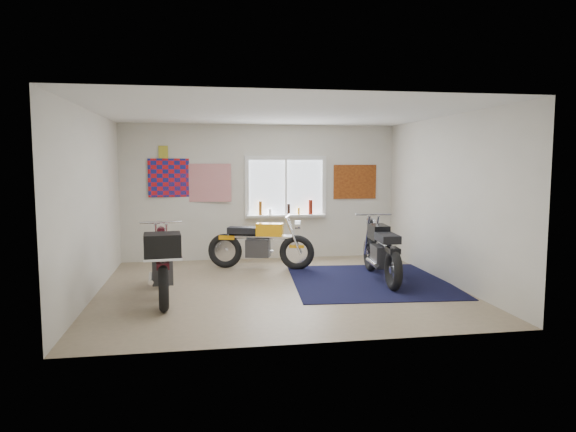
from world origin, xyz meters
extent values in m
plane|color=#9E896B|center=(0.00, 0.00, 0.00)|extent=(5.50, 5.50, 0.00)
plane|color=white|center=(0.00, 0.00, 2.70)|extent=(5.50, 5.50, 0.00)
plane|color=silver|center=(0.00, 2.50, 1.35)|extent=(5.50, 0.00, 5.50)
plane|color=silver|center=(0.00, -2.50, 1.35)|extent=(5.50, 0.00, 5.50)
plane|color=silver|center=(-2.75, 0.00, 1.35)|extent=(0.00, 5.00, 5.00)
plane|color=silver|center=(2.75, 0.00, 1.35)|extent=(0.00, 5.00, 5.00)
cube|color=black|center=(1.53, 0.18, 0.01)|extent=(2.69, 2.79, 0.01)
cube|color=white|center=(0.50, 2.48, 1.45)|extent=(1.50, 0.02, 1.10)
cube|color=white|center=(0.50, 2.47, 2.04)|extent=(1.66, 0.06, 0.08)
cube|color=white|center=(0.50, 2.47, 0.86)|extent=(1.66, 0.06, 0.08)
cube|color=white|center=(-0.29, 2.47, 1.45)|extent=(0.08, 0.06, 1.10)
cube|color=white|center=(1.29, 2.47, 1.45)|extent=(0.08, 0.06, 1.10)
cube|color=white|center=(0.50, 2.47, 1.45)|extent=(0.04, 0.06, 1.10)
cube|color=white|center=(0.50, 2.41, 0.88)|extent=(1.60, 0.16, 0.04)
cylinder|color=brown|center=(-0.03, 2.40, 1.04)|extent=(0.07, 0.07, 0.28)
cylinder|color=white|center=(0.17, 2.40, 0.96)|extent=(0.06, 0.06, 0.12)
cylinder|color=black|center=(0.55, 2.40, 1.01)|extent=(0.06, 0.06, 0.22)
cylinder|color=orange|center=(0.76, 2.40, 0.97)|extent=(0.05, 0.05, 0.14)
cylinder|color=maroon|center=(1.00, 2.40, 1.05)|extent=(0.09, 0.09, 0.30)
plane|color=red|center=(-1.70, 2.48, 1.65)|extent=(1.00, 0.07, 1.00)
plane|color=red|center=(-1.05, 2.46, 1.55)|extent=(0.90, 0.09, 0.90)
cube|color=gold|center=(-1.90, 2.48, 2.15)|extent=(0.18, 0.02, 0.24)
cube|color=#A54C14|center=(1.95, 2.48, 1.55)|extent=(0.90, 0.03, 0.70)
torus|color=black|center=(0.52, 1.31, 0.32)|extent=(0.65, 0.30, 0.64)
torus|color=black|center=(-0.77, 1.69, 0.32)|extent=(0.65, 0.30, 0.64)
cylinder|color=white|center=(0.52, 1.31, 0.32)|extent=(0.13, 0.12, 0.11)
cylinder|color=white|center=(-0.77, 1.69, 0.32)|extent=(0.13, 0.12, 0.11)
cylinder|color=white|center=(-0.13, 1.50, 0.59)|extent=(1.18, 0.43, 0.09)
cube|color=#313134|center=(-0.17, 1.51, 0.38)|extent=(0.49, 0.38, 0.33)
cylinder|color=white|center=(-0.13, 1.66, 0.29)|extent=(0.52, 0.21, 0.07)
cube|color=#FCA20D|center=(0.04, 1.45, 0.73)|extent=(0.53, 0.38, 0.23)
cube|color=black|center=(-0.45, 1.60, 0.71)|extent=(0.58, 0.41, 0.11)
cube|color=#FCA20D|center=(-0.72, 1.68, 0.57)|extent=(0.32, 0.23, 0.08)
cube|color=#FCA20D|center=(0.52, 1.31, 0.43)|extent=(0.30, 0.20, 0.05)
cylinder|color=white|center=(0.35, 1.36, 0.98)|extent=(0.20, 0.58, 0.03)
cylinder|color=white|center=(0.53, 1.30, 0.82)|extent=(0.14, 0.17, 0.15)
torus|color=black|center=(1.81, 0.99, 0.32)|extent=(0.18, 0.65, 0.65)
torus|color=black|center=(1.69, -0.44, 0.32)|extent=(0.18, 0.65, 0.65)
cylinder|color=white|center=(1.81, 0.99, 0.32)|extent=(0.11, 0.12, 0.11)
cylinder|color=white|center=(1.69, -0.44, 0.32)|extent=(0.11, 0.12, 0.11)
cylinder|color=white|center=(1.75, 0.27, 0.64)|extent=(0.19, 1.30, 0.09)
cube|color=#313134|center=(1.75, 0.22, 0.41)|extent=(0.32, 0.48, 0.35)
cylinder|color=white|center=(1.58, 0.23, 0.31)|extent=(0.12, 0.57, 0.07)
cube|color=black|center=(1.76, 0.46, 0.78)|extent=(0.31, 0.53, 0.25)
cube|color=black|center=(1.72, -0.09, 0.76)|extent=(0.33, 0.58, 0.12)
cube|color=black|center=(1.70, -0.39, 0.62)|extent=(0.19, 0.32, 0.08)
cube|color=black|center=(1.81, 0.99, 0.44)|extent=(0.17, 0.30, 0.05)
cylinder|color=white|center=(1.79, 0.80, 1.05)|extent=(0.64, 0.09, 0.04)
cylinder|color=white|center=(1.81, 1.01, 0.88)|extent=(0.17, 0.12, 0.16)
torus|color=black|center=(-1.81, 0.42, 0.33)|extent=(0.19, 0.67, 0.66)
torus|color=black|center=(-1.69, -1.00, 0.33)|extent=(0.19, 0.67, 0.66)
cylinder|color=white|center=(-1.81, 0.42, 0.33)|extent=(0.11, 0.12, 0.11)
cylinder|color=white|center=(-1.69, -1.00, 0.33)|extent=(0.11, 0.12, 0.11)
cylinder|color=white|center=(-1.75, -0.29, 0.63)|extent=(0.21, 1.28, 0.09)
cube|color=#313134|center=(-1.75, -0.34, 0.41)|extent=(0.32, 0.48, 0.35)
cylinder|color=white|center=(-1.91, -0.35, 0.31)|extent=(0.12, 0.56, 0.07)
cube|color=#460B12|center=(-1.77, -0.11, 0.77)|extent=(0.31, 0.53, 0.24)
cube|color=black|center=(-1.72, -0.64, 0.75)|extent=(0.33, 0.58, 0.12)
cube|color=#460B12|center=(-1.69, -0.95, 0.61)|extent=(0.19, 0.32, 0.08)
cube|color=#460B12|center=(-1.81, 0.42, 0.45)|extent=(0.17, 0.30, 0.05)
cylinder|color=white|center=(-1.80, 0.24, 1.04)|extent=(0.63, 0.09, 0.04)
cylinder|color=white|center=(-1.82, 0.44, 0.87)|extent=(0.17, 0.12, 0.16)
cube|color=black|center=(-1.68, -1.10, 0.90)|extent=(0.49, 0.47, 0.31)
camera|label=1|loc=(-1.15, -7.76, 1.95)|focal=32.00mm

